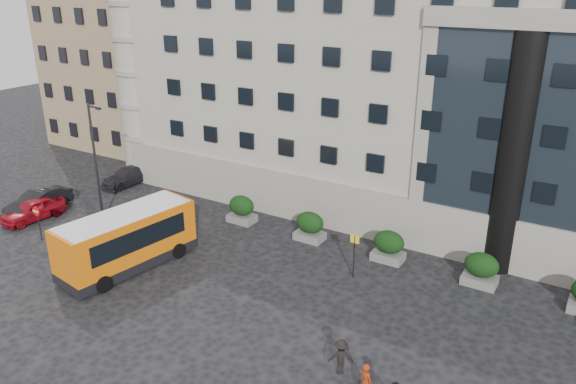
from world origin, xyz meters
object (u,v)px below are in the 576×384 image
minibus (127,238)px  parked_car_b (38,201)px  hedge_c (389,246)px  parked_car_c (128,176)px  hedge_a (242,209)px  pedestrian_a (366,382)px  bus_stop_sign (354,249)px  street_lamp (96,159)px  red_truck (167,153)px  pedestrian_c (341,357)px  parked_car_d (209,167)px  no_entry_sign (37,216)px  hedge_b (310,226)px  parked_car_a (33,210)px  hedge_d (481,269)px

minibus → parked_car_b: (-11.14, 2.31, -1.00)m
hedge_c → parked_car_c: (-22.28, 1.19, -0.27)m
hedge_a → pedestrian_a: (13.96, -11.21, -0.09)m
bus_stop_sign → pedestrian_a: bearing=-62.1°
hedge_c → street_lamp: (-18.34, -4.80, 3.44)m
red_truck → pedestrian_c: red_truck is taller
parked_car_d → pedestrian_a: 27.89m
hedge_c → no_entry_sign: bearing=-155.5°
hedge_b → hedge_c: bearing=0.0°
minibus → pedestrian_c: size_ratio=5.15×
red_truck → parked_car_c: red_truck is taller
pedestrian_c → hedge_c: bearing=-109.2°
hedge_c → red_truck: bearing=165.6°
hedge_c → street_lamp: size_ratio=0.23×
hedge_b → no_entry_sign: 16.74m
hedge_c → red_truck: (-22.21, 5.69, 0.46)m
bus_stop_sign → red_truck: 22.94m
parked_car_a → parked_car_b: bearing=133.8°
bus_stop_sign → parked_car_c: size_ratio=0.56×
parked_car_d → pedestrian_c: pedestrian_c is taller
hedge_c → red_truck: red_truck is taller
bus_stop_sign → pedestrian_a: (4.46, -8.41, -0.89)m
red_truck → parked_car_d: bearing=2.8°
parked_car_c → parked_car_a: bearing=-87.8°
parked_car_b → pedestrian_c: parked_car_b is taller
hedge_d → street_lamp: (-23.54, -4.80, 3.44)m
hedge_c → street_lamp: bearing=-165.3°
hedge_a → no_entry_sign: size_ratio=0.79×
street_lamp → pedestrian_c: bearing=-15.0°
hedge_d → pedestrian_a: hedge_d is taller
hedge_d → parked_car_a: bearing=-165.8°
hedge_a → hedge_c: bearing=0.0°
parked_car_c → no_entry_sign: bearing=-69.5°
bus_stop_sign → minibus: minibus is taller
parked_car_c → bus_stop_sign: bearing=-6.2°
bus_stop_sign → no_entry_sign: (-18.50, -6.04, -0.08)m
minibus → pedestrian_c: bearing=1.3°
pedestrian_a → minibus: bearing=13.3°
hedge_c → minibus: (-12.26, -8.32, 0.86)m
hedge_d → red_truck: 28.00m
hedge_a → parked_car_a: hedge_a is taller
hedge_d → red_truck: bearing=168.3°
pedestrian_c → hedge_d: bearing=-137.6°
parked_car_c → pedestrian_c: (24.30, -11.45, 0.13)m
hedge_a → parked_car_a: 14.07m
hedge_b → hedge_c: (5.20, 0.00, 0.00)m
no_entry_sign → parked_car_d: size_ratio=0.50×
street_lamp → bus_stop_sign: bearing=6.5°
bus_stop_sign → parked_car_a: bus_stop_sign is taller
hedge_d → parked_car_c: 27.51m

